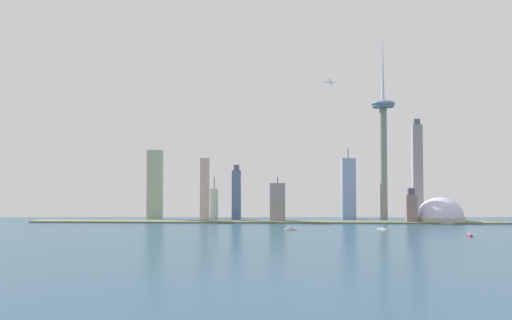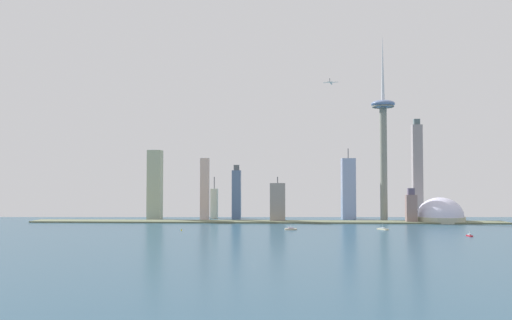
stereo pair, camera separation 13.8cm
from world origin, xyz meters
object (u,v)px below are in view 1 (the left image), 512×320
at_px(boat_1, 291,229).
at_px(skyscraper_0, 236,193).
at_px(observation_tower, 383,130).
at_px(skyscraper_1, 348,189).
at_px(boat_0, 469,235).
at_px(skyscraper_3, 411,207).
at_px(skyscraper_7, 278,202).
at_px(boat_2, 383,229).
at_px(channel_buoy_0, 181,230).
at_px(skyscraper_6, 205,189).
at_px(skyscraper_5, 417,171).
at_px(stadium_dome, 440,217).
at_px(airplane, 331,83).
at_px(skyscraper_4, 155,185).
at_px(skyscraper_2, 214,203).

bearing_deg(boat_1, skyscraper_0, 104.96).
bearing_deg(observation_tower, skyscraper_1, 141.20).
xyz_separation_m(skyscraper_1, boat_0, (111.16, -292.81, -53.77)).
distance_m(skyscraper_3, skyscraper_7, 219.83).
relative_size(boat_1, boat_2, 0.91).
height_order(skyscraper_0, skyscraper_1, skyscraper_1).
distance_m(skyscraper_0, channel_buoy_0, 249.53).
height_order(boat_0, boat_1, boat_1).
distance_m(skyscraper_1, boat_0, 317.78).
relative_size(skyscraper_6, boat_0, 9.16).
height_order(skyscraper_6, boat_1, skyscraper_6).
xyz_separation_m(skyscraper_1, skyscraper_3, (91.24, -85.24, -29.65)).
bearing_deg(boat_2, skyscraper_7, 17.77).
bearing_deg(boat_0, skyscraper_3, -1.08).
relative_size(skyscraper_5, skyscraper_7, 2.40).
height_order(skyscraper_1, boat_1, skyscraper_1).
relative_size(stadium_dome, skyscraper_3, 1.40).
height_order(skyscraper_0, airplane, airplane).
bearing_deg(skyscraper_6, boat_0, -35.56).
relative_size(skyscraper_3, skyscraper_4, 0.46).
xyz_separation_m(skyscraper_0, skyscraper_6, (-54.20, -31.60, 8.63)).
distance_m(skyscraper_5, boat_0, 314.71).
bearing_deg(skyscraper_7, boat_2, -42.28).
bearing_deg(skyscraper_4, skyscraper_3, -8.67).
distance_m(skyscraper_6, boat_0, 456.97).
bearing_deg(channel_buoy_0, airplane, 37.18).
height_order(skyscraper_2, boat_1, skyscraper_2).
bearing_deg(skyscraper_6, skyscraper_5, 5.68).
bearing_deg(stadium_dome, skyscraper_0, 168.17).
relative_size(skyscraper_1, airplane, 5.15).
bearing_deg(skyscraper_4, stadium_dome, -6.01).
relative_size(skyscraper_1, channel_buoy_0, 44.89).
bearing_deg(observation_tower, boat_0, -77.27).
bearing_deg(skyscraper_6, stadium_dome, -5.84).
xyz_separation_m(skyscraper_3, skyscraper_5, (35.06, 94.61, 62.50)).
distance_m(observation_tower, boat_2, 229.39).
bearing_deg(skyscraper_1, skyscraper_5, 4.24).
bearing_deg(skyscraper_7, boat_1, -82.46).
distance_m(skyscraper_5, boat_1, 338.07).
relative_size(skyscraper_1, skyscraper_4, 1.03).
distance_m(observation_tower, skyscraper_0, 285.38).
xyz_separation_m(observation_tower, stadium_dome, (87.70, -25.59, -147.96)).
bearing_deg(boat_0, skyscraper_2, 43.83).
distance_m(boat_0, airplane, 358.34).
relative_size(stadium_dome, boat_0, 6.67).
relative_size(skyscraper_6, boat_1, 6.48).
distance_m(stadium_dome, skyscraper_5, 113.07).
bearing_deg(skyscraper_1, channel_buoy_0, -137.85).
bearing_deg(skyscraper_3, stadium_dome, 16.67).
height_order(observation_tower, skyscraper_7, observation_tower).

